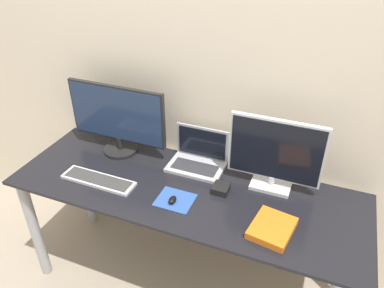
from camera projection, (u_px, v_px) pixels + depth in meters
name	position (u px, v px, depth m)	size (l,w,h in m)	color
wall_back	(211.00, 78.00, 2.03)	(7.00, 0.05, 2.50)	beige
desk	(185.00, 208.00, 2.06)	(1.89, 0.64, 0.77)	black
monitor_left	(117.00, 118.00, 2.18)	(0.61, 0.21, 0.43)	black
monitor_right	(275.00, 154.00, 1.90)	(0.48, 0.15, 0.40)	silver
laptop	(199.00, 157.00, 2.14)	(0.31, 0.21, 0.21)	#ADADB2
keyboard	(98.00, 180.00, 2.03)	(0.42, 0.12, 0.02)	silver
mousepad	(175.00, 200.00, 1.90)	(0.19, 0.16, 0.00)	#2D519E
mouse	(172.00, 200.00, 1.88)	(0.04, 0.06, 0.03)	black
book	(272.00, 228.00, 1.72)	(0.21, 0.24, 0.04)	orange
power_brick	(221.00, 189.00, 1.96)	(0.08, 0.09, 0.04)	black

